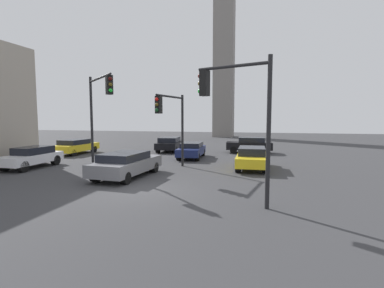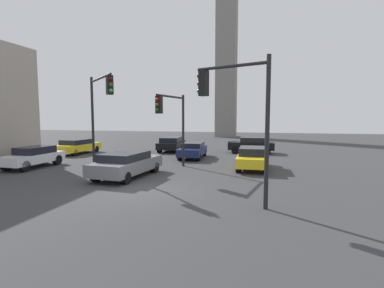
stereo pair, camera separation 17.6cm
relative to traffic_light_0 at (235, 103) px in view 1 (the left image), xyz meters
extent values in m
plane|color=#38383A|center=(-4.39, 0.95, -3.84)|extent=(105.67, 105.67, 0.00)
cylinder|color=black|center=(1.22, -0.41, -1.12)|extent=(0.16, 0.16, 5.46)
cylinder|color=black|center=(-0.14, 0.05, 1.34)|extent=(2.75, 1.04, 0.12)
cube|color=black|center=(-1.26, 0.43, 0.79)|extent=(0.41, 0.41, 1.00)
sphere|color=#4C0F0C|center=(-1.45, 0.49, 1.09)|extent=(0.20, 0.20, 0.20)
sphere|color=#594714|center=(-1.45, 0.49, 0.79)|extent=(0.20, 0.20, 0.20)
sphere|color=green|center=(-1.45, 0.49, 0.49)|extent=(0.20, 0.20, 0.20)
cylinder|color=black|center=(-9.65, 5.53, -0.92)|extent=(0.16, 0.16, 5.85)
cylinder|color=black|center=(-8.17, 4.15, 1.70)|extent=(3.05, 2.85, 0.12)
cube|color=black|center=(-6.87, 2.94, 1.15)|extent=(0.45, 0.45, 1.00)
sphere|color=#4C0F0C|center=(-6.72, 2.80, 1.45)|extent=(0.20, 0.20, 0.20)
sphere|color=#594714|center=(-6.72, 2.80, 1.15)|extent=(0.20, 0.20, 0.20)
sphere|color=green|center=(-6.72, 2.80, 0.85)|extent=(0.20, 0.20, 0.20)
cylinder|color=black|center=(-4.22, 7.70, -1.45)|extent=(0.16, 0.16, 4.78)
cylinder|color=black|center=(-4.53, 6.09, 0.72)|extent=(0.74, 3.24, 0.12)
cube|color=black|center=(-4.79, 4.73, 0.17)|extent=(0.38, 0.38, 1.00)
sphere|color=red|center=(-4.83, 4.54, 0.47)|extent=(0.20, 0.20, 0.20)
sphere|color=#594714|center=(-4.83, 4.54, 0.17)|extent=(0.20, 0.20, 0.20)
sphere|color=#14471E|center=(-4.83, 4.54, -0.13)|extent=(0.20, 0.20, 0.20)
cube|color=yellow|center=(0.38, 7.79, -3.24)|extent=(1.97, 4.31, 0.58)
cube|color=black|center=(0.37, 8.00, -2.73)|extent=(1.70, 2.43, 0.52)
cylinder|color=black|center=(1.18, 6.35, -3.52)|extent=(0.35, 0.65, 0.64)
cylinder|color=black|center=(-0.36, 6.32, -3.52)|extent=(0.35, 0.65, 0.64)
cylinder|color=black|center=(1.11, 9.26, -3.52)|extent=(0.35, 0.65, 0.64)
cylinder|color=black|center=(-0.43, 9.22, -3.52)|extent=(0.35, 0.65, 0.64)
cube|color=yellow|center=(-15.40, 11.81, -3.24)|extent=(2.09, 4.48, 0.60)
cube|color=black|center=(-15.41, 11.59, -2.75)|extent=(1.80, 2.53, 0.46)
cylinder|color=black|center=(-16.15, 13.34, -3.54)|extent=(0.37, 0.61, 0.60)
cylinder|color=black|center=(-14.55, 13.28, -3.54)|extent=(0.37, 0.61, 0.60)
cylinder|color=black|center=(-16.25, 10.33, -3.54)|extent=(0.37, 0.61, 0.60)
cylinder|color=black|center=(-14.65, 10.28, -3.54)|extent=(0.37, 0.61, 0.60)
cube|color=black|center=(-7.79, 15.91, -3.22)|extent=(2.42, 4.82, 0.61)
cube|color=black|center=(-7.77, 15.68, -2.71)|extent=(1.98, 2.76, 0.49)
cylinder|color=black|center=(-8.75, 17.40, -3.52)|extent=(0.42, 0.68, 0.64)
cylinder|color=black|center=(-7.15, 17.56, -3.52)|extent=(0.42, 0.68, 0.64)
cylinder|color=black|center=(-8.43, 14.26, -3.52)|extent=(0.42, 0.68, 0.64)
cylinder|color=black|center=(-6.84, 14.42, -3.52)|extent=(0.42, 0.68, 0.64)
cube|color=black|center=(-0.18, 16.28, -3.18)|extent=(4.27, 2.02, 0.69)
cube|color=black|center=(0.03, 16.30, -2.63)|extent=(2.43, 1.68, 0.49)
cylinder|color=black|center=(-1.54, 15.47, -3.52)|extent=(0.67, 0.36, 0.65)
cylinder|color=black|center=(-1.64, 16.89, -3.52)|extent=(0.67, 0.36, 0.65)
cylinder|color=black|center=(1.28, 15.67, -3.52)|extent=(0.67, 0.36, 0.65)
cylinder|color=black|center=(1.18, 17.09, -3.52)|extent=(0.67, 0.36, 0.65)
cube|color=silver|center=(-13.62, 4.68, -3.22)|extent=(1.67, 4.13, 0.57)
cube|color=black|center=(-13.62, 4.88, -2.72)|extent=(1.47, 2.31, 0.50)
cylinder|color=black|center=(-12.94, 3.27, -3.50)|extent=(0.30, 0.69, 0.69)
cylinder|color=black|center=(-14.30, 3.27, -3.50)|extent=(0.30, 0.69, 0.69)
cylinder|color=black|center=(-12.93, 6.08, -3.50)|extent=(0.30, 0.69, 0.69)
cylinder|color=black|center=(-14.30, 6.08, -3.50)|extent=(0.30, 0.69, 0.69)
cube|color=slate|center=(-6.27, 3.57, -3.20)|extent=(2.42, 4.94, 0.67)
cube|color=black|center=(-6.29, 3.33, -2.68)|extent=(2.02, 2.81, 0.45)
cylinder|color=black|center=(-7.00, 5.25, -3.53)|extent=(0.42, 0.65, 0.62)
cylinder|color=black|center=(-5.30, 5.13, -3.53)|extent=(0.42, 0.65, 0.62)
cylinder|color=black|center=(-7.24, 2.00, -3.53)|extent=(0.42, 0.65, 0.62)
cylinder|color=black|center=(-5.54, 1.88, -3.53)|extent=(0.42, 0.65, 0.62)
cube|color=navy|center=(-4.56, 11.62, -3.25)|extent=(2.00, 4.33, 0.58)
cube|color=black|center=(-4.58, 11.84, -2.79)|extent=(1.68, 2.46, 0.42)
cylinder|color=black|center=(-3.76, 10.23, -3.54)|extent=(0.35, 0.62, 0.61)
cylinder|color=black|center=(-5.20, 10.14, -3.54)|extent=(0.35, 0.62, 0.61)
cylinder|color=black|center=(-3.93, 13.10, -3.54)|extent=(0.35, 0.62, 0.61)
cylinder|color=black|center=(-5.37, 13.02, -3.54)|extent=(0.35, 0.62, 0.61)
cube|color=gray|center=(-5.55, 38.66, 15.29)|extent=(3.33, 3.33, 38.27)
camera|label=1|loc=(1.00, -10.93, -0.56)|focal=26.97mm
camera|label=2|loc=(1.17, -10.89, -0.56)|focal=26.97mm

